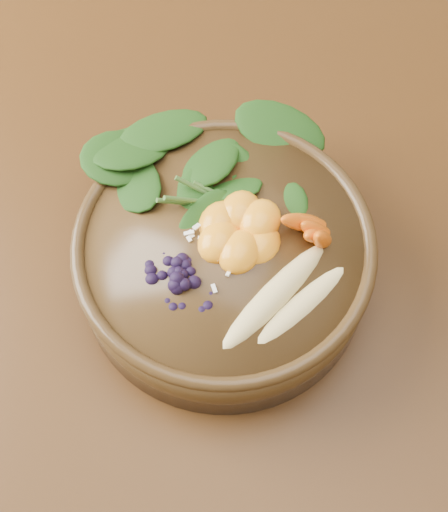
{
  "coord_description": "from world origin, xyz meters",
  "views": [
    {
      "loc": [
        -0.05,
        -0.39,
        1.38
      ],
      "look_at": [
        -0.19,
        -0.11,
        0.8
      ],
      "focal_mm": 50.0,
      "sensor_mm": 36.0,
      "label": 1
    }
  ],
  "objects_px": {
    "dining_table": "(421,300)",
    "banana_halves": "(289,293)",
    "carrot_cluster": "(327,209)",
    "blueberry_pile": "(176,272)",
    "kale_heap": "(240,165)",
    "stoneware_bowl": "(224,261)",
    "mandarin_cluster": "(240,224)"
  },
  "relations": [
    {
      "from": "carrot_cluster",
      "to": "blueberry_pile",
      "type": "relative_size",
      "value": 0.6
    },
    {
      "from": "dining_table",
      "to": "stoneware_bowl",
      "type": "distance_m",
      "value": 0.26
    },
    {
      "from": "mandarin_cluster",
      "to": "blueberry_pile",
      "type": "distance_m",
      "value": 0.07
    },
    {
      "from": "carrot_cluster",
      "to": "banana_halves",
      "type": "xyz_separation_m",
      "value": [
        0.0,
        -0.08,
        -0.02
      ]
    },
    {
      "from": "carrot_cluster",
      "to": "mandarin_cluster",
      "type": "distance_m",
      "value": 0.08
    },
    {
      "from": "dining_table",
      "to": "kale_heap",
      "type": "bearing_deg",
      "value": -168.09
    },
    {
      "from": "stoneware_bowl",
      "to": "carrot_cluster",
      "type": "distance_m",
      "value": 0.12
    },
    {
      "from": "dining_table",
      "to": "mandarin_cluster",
      "type": "xyz_separation_m",
      "value": [
        -0.18,
        -0.1,
        0.18
      ]
    },
    {
      "from": "dining_table",
      "to": "stoneware_bowl",
      "type": "height_order",
      "value": "stoneware_bowl"
    },
    {
      "from": "kale_heap",
      "to": "banana_halves",
      "type": "distance_m",
      "value": 0.13
    },
    {
      "from": "carrot_cluster",
      "to": "dining_table",
      "type": "bearing_deg",
      "value": 51.01
    },
    {
      "from": "dining_table",
      "to": "banana_halves",
      "type": "bearing_deg",
      "value": -129.51
    },
    {
      "from": "stoneware_bowl",
      "to": "blueberry_pile",
      "type": "xyz_separation_m",
      "value": [
        -0.02,
        -0.05,
        0.06
      ]
    },
    {
      "from": "dining_table",
      "to": "banana_halves",
      "type": "height_order",
      "value": "banana_halves"
    },
    {
      "from": "dining_table",
      "to": "banana_halves",
      "type": "distance_m",
      "value": 0.26
    },
    {
      "from": "carrot_cluster",
      "to": "blueberry_pile",
      "type": "xyz_separation_m",
      "value": [
        -0.09,
        -0.1,
        -0.02
      ]
    },
    {
      "from": "stoneware_bowl",
      "to": "blueberry_pile",
      "type": "height_order",
      "value": "blueberry_pile"
    },
    {
      "from": "stoneware_bowl",
      "to": "carrot_cluster",
      "type": "xyz_separation_m",
      "value": [
        0.07,
        0.05,
        0.07
      ]
    },
    {
      "from": "kale_heap",
      "to": "blueberry_pile",
      "type": "xyz_separation_m",
      "value": [
        -0.0,
        -0.12,
        -0.0
      ]
    },
    {
      "from": "banana_halves",
      "to": "blueberry_pile",
      "type": "height_order",
      "value": "blueberry_pile"
    },
    {
      "from": "dining_table",
      "to": "mandarin_cluster",
      "type": "bearing_deg",
      "value": -151.71
    },
    {
      "from": "carrot_cluster",
      "to": "mandarin_cluster",
      "type": "height_order",
      "value": "carrot_cluster"
    },
    {
      "from": "stoneware_bowl",
      "to": "mandarin_cluster",
      "type": "height_order",
      "value": "mandarin_cluster"
    },
    {
      "from": "carrot_cluster",
      "to": "blueberry_pile",
      "type": "height_order",
      "value": "carrot_cluster"
    },
    {
      "from": "dining_table",
      "to": "kale_heap",
      "type": "height_order",
      "value": "kale_heap"
    },
    {
      "from": "stoneware_bowl",
      "to": "mandarin_cluster",
      "type": "xyz_separation_m",
      "value": [
        0.01,
        0.02,
        0.05
      ]
    },
    {
      "from": "dining_table",
      "to": "banana_halves",
      "type": "xyz_separation_m",
      "value": [
        -0.11,
        -0.14,
        0.18
      ]
    },
    {
      "from": "banana_halves",
      "to": "mandarin_cluster",
      "type": "height_order",
      "value": "mandarin_cluster"
    },
    {
      "from": "stoneware_bowl",
      "to": "banana_halves",
      "type": "xyz_separation_m",
      "value": [
        0.07,
        -0.03,
        0.05
      ]
    },
    {
      "from": "stoneware_bowl",
      "to": "kale_heap",
      "type": "bearing_deg",
      "value": 104.44
    },
    {
      "from": "blueberry_pile",
      "to": "carrot_cluster",
      "type": "bearing_deg",
      "value": 48.02
    },
    {
      "from": "dining_table",
      "to": "kale_heap",
      "type": "distance_m",
      "value": 0.28
    }
  ]
}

